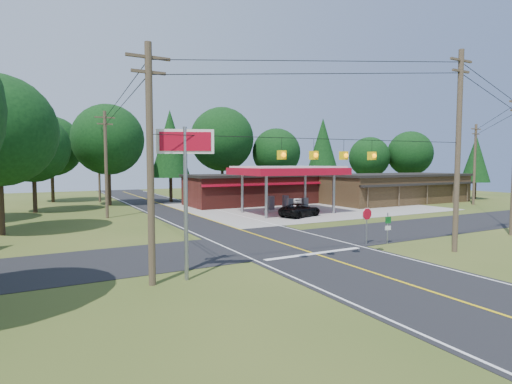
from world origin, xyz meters
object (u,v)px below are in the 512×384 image
gas_canopy (288,172)px  big_stop_sign (185,167)px  sedan_car (289,198)px  suv_car (300,210)px  octagonal_stop_sign (367,217)px

gas_canopy → big_stop_sign: 24.78m
sedan_car → big_stop_sign: size_ratio=0.61×
suv_car → sedan_car: sedan_car is taller
suv_car → octagonal_stop_sign: size_ratio=1.96×
gas_canopy → sedan_car: bearing=55.8°
big_stop_sign → octagonal_stop_sign: big_stop_sign is taller
big_stop_sign → octagonal_stop_sign: 13.05m
gas_canopy → suv_car: 4.73m
sedan_car → big_stop_sign: (-22.43, -26.01, 4.24)m
sedan_car → octagonal_stop_sign: octagonal_stop_sign is taller
gas_canopy → suv_car: gas_canopy is taller
gas_canopy → suv_car: bearing=-99.5°
suv_car → big_stop_sign: big_stop_sign is taller
gas_canopy → sedan_car: size_ratio=2.59×
sedan_car → gas_canopy: bearing=-132.9°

